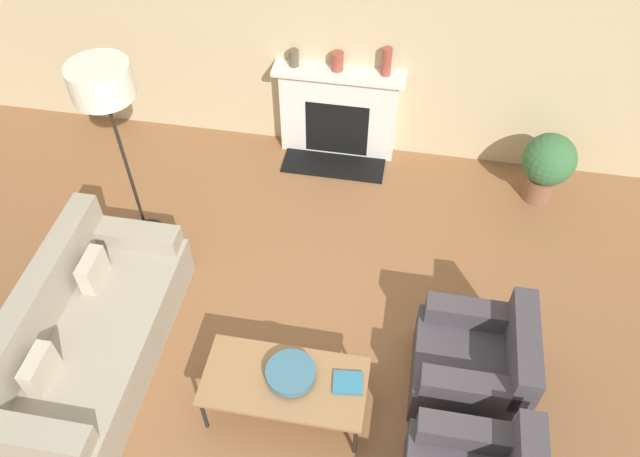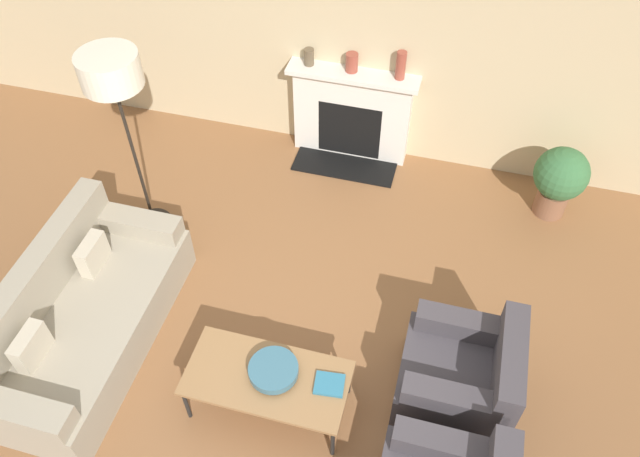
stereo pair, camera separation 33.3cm
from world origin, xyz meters
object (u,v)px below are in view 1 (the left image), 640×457
fireplace (338,114)px  coffee_table (285,383)px  couch (86,336)px  book (348,383)px  mantel_vase_center_right (387,62)px  floor_lamp (104,93)px  mantel_vase_center_left (337,61)px  bowl (291,373)px  armchair_far (475,364)px  mantel_vase_left (294,58)px  potted_plant (548,164)px

fireplace → coffee_table: 3.12m
couch → book: (2.14, -0.12, 0.13)m
fireplace → couch: size_ratio=0.65×
coffee_table → mantel_vase_center_right: bearing=83.2°
book → floor_lamp: (-2.19, 1.49, 1.24)m
book → mantel_vase_center_left: bearing=94.4°
bowl → floor_lamp: (-1.77, 1.51, 1.20)m
coffee_table → mantel_vase_center_left: bearing=92.0°
fireplace → mantel_vase_center_right: (0.46, 0.02, 0.68)m
armchair_far → floor_lamp: bearing=-109.1°
mantel_vase_left → mantel_vase_center_right: (0.92, 0.00, 0.06)m
mantel_vase_center_left → mantel_vase_center_right: 0.49m
bowl → mantel_vase_left: size_ratio=2.17×
couch → floor_lamp: (-0.06, 1.37, 1.38)m
mantel_vase_left → potted_plant: (2.62, -0.38, -0.67)m
floor_lamp → mantel_vase_center_right: (2.11, 1.58, -0.49)m
floor_lamp → fireplace: bearing=43.6°
coffee_table → mantel_vase_left: 3.26m
mantel_vase_center_left → potted_plant: (2.18, -0.38, -0.68)m
armchair_far → coffee_table: bearing=-71.9°
floor_lamp → armchair_far: bearing=-19.1°
armchair_far → bowl: bearing=-73.0°
fireplace → armchair_far: fireplace is taller
couch → book: size_ratio=8.74×
mantel_vase_center_left → potted_plant: 2.32m
bowl → book: bowl is taller
fireplace → bowl: (0.12, -3.08, -0.03)m
couch → book: couch is taller
armchair_far → bowl: (-1.37, -0.42, 0.17)m
coffee_table → mantel_vase_left: bearing=99.9°
mantel_vase_left → mantel_vase_center_left: bearing=0.0°
fireplace → book: (0.55, -3.06, -0.07)m
armchair_far → mantel_vase_left: 3.42m
couch → floor_lamp: floor_lamp is taller
coffee_table → book: size_ratio=5.17×
fireplace → couch: fireplace is taller
coffee_table → fireplace: bearing=91.5°
armchair_far → coffee_table: size_ratio=0.69×
mantel_vase_left → armchair_far: bearing=-53.7°
coffee_table → mantel_vase_left: mantel_vase_left is taller
armchair_far → bowl: armchair_far is taller
mantel_vase_left → mantel_vase_center_right: 0.93m
mantel_vase_center_left → mantel_vase_center_right: mantel_vase_center_right is taller
bowl → mantel_vase_center_left: (-0.15, 3.09, 0.66)m
potted_plant → mantel_vase_left: bearing=171.7°
coffee_table → floor_lamp: floor_lamp is taller
mantel_vase_center_right → mantel_vase_left: bearing=180.0°
couch → book: bearing=-93.2°
fireplace → potted_plant: size_ratio=1.74×
mantel_vase_center_left → mantel_vase_center_right: bearing=0.0°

